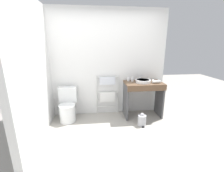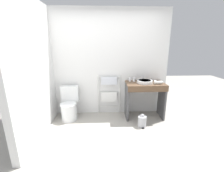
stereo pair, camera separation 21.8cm
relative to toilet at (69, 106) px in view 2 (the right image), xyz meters
The scene contains 12 objects.
ground_plane 1.54m from the toilet, 50.72° to the right, with size 12.00×12.00×0.00m, color #A8A399.
wall_back 1.39m from the toilet, 19.91° to the left, with size 2.91×0.12×2.56m, color white.
wall_side 1.14m from the toilet, 135.07° to the right, with size 0.12×2.15×2.56m, color white.
toilet is the anchor object (origin of this frame).
towel_radiator 1.03m from the toilet, 13.58° to the left, with size 0.57×0.06×1.00m.
vanity_counter 1.82m from the toilet, ahead, with size 0.90×0.55×0.87m.
sink_basin 1.88m from the toilet, ahead, with size 0.36×0.36×0.07m.
faucet 1.90m from the toilet, ahead, with size 0.02×0.10×0.12m.
cup_near_wall 1.59m from the toilet, ahead, with size 0.06×0.06×0.10m.
cup_near_edge 1.68m from the toilet, ahead, with size 0.06×0.06×0.10m.
hair_dryer 2.16m from the toilet, ahead, with size 0.23×0.16×0.07m.
trash_bin 1.73m from the toilet, 15.00° to the right, with size 0.19×0.22×0.29m.
Camera 2 is at (-0.08, -2.19, 1.75)m, focal length 24.00 mm.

